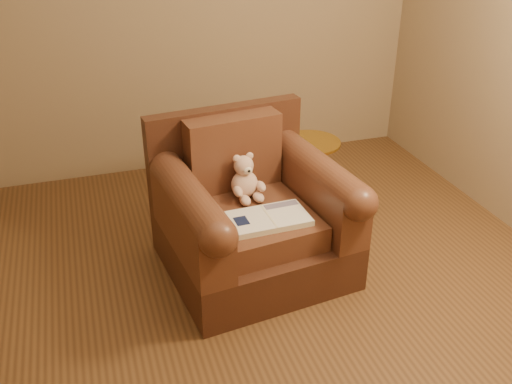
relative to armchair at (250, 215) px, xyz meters
name	(u,v)px	position (x,y,z in m)	size (l,w,h in m)	color
floor	(244,315)	(-0.18, -0.45, -0.35)	(4.00, 4.00, 0.00)	brown
armchair	(250,215)	(0.00, 0.00, 0.00)	(1.10, 1.05, 0.89)	#422216
teddy_bear	(245,181)	(0.00, 0.08, 0.19)	(0.20, 0.23, 0.28)	beige
guidebook	(269,219)	(0.04, -0.23, 0.10)	(0.45, 0.28, 0.04)	beige
side_table	(308,177)	(0.55, 0.43, -0.04)	(0.41, 0.41, 0.57)	gold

